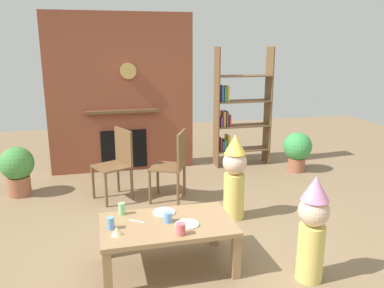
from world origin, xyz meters
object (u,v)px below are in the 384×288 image
object	(u,v)px
child_with_cone_hat	(313,226)
bookshelf	(238,112)
coffee_table	(167,229)
paper_cup_far_left	(122,209)
potted_plant_short	(17,168)
paper_cup_near_left	(111,223)
potted_plant_tall	(297,149)
paper_cup_center	(168,217)
paper_plate_front	(187,224)
dining_chair_left	(118,160)
child_in_pink	(234,175)
paper_cup_near_right	(181,229)
paper_plate_rear	(164,212)
dining_chair_middle	(174,162)
birthday_cake_slice	(117,231)

from	to	relation	value
child_with_cone_hat	bookshelf	bearing A→B (deg)	-76.93
coffee_table	paper_cup_far_left	xyz separation A→B (m)	(-0.37, 0.27, 0.12)
potted_plant_short	paper_cup_near_left	bearing A→B (deg)	-63.10
paper_cup_near_left	potted_plant_tall	size ratio (longest dim) A/B	0.17
paper_cup_center	child_with_cone_hat	bearing A→B (deg)	-23.10
paper_plate_front	dining_chair_left	size ratio (longest dim) A/B	0.23
paper_cup_far_left	paper_cup_center	bearing A→B (deg)	-33.88
child_in_pink	potted_plant_tall	xyz separation A→B (m)	(1.54, 1.38, -0.16)
bookshelf	paper_cup_near_right	distance (m)	3.44
paper_cup_far_left	paper_plate_rear	size ratio (longest dim) A/B	0.53
paper_cup_center	paper_cup_far_left	bearing A→B (deg)	146.12
dining_chair_middle	child_with_cone_hat	bearing A→B (deg)	136.09
child_with_cone_hat	paper_cup_far_left	bearing A→B (deg)	-3.68
child_with_cone_hat	coffee_table	bearing A→B (deg)	0.00
dining_chair_left	bookshelf	bearing A→B (deg)	-178.30
bookshelf	coffee_table	xyz separation A→B (m)	(-1.66, -2.78, -0.50)
bookshelf	potted_plant_tall	xyz separation A→B (m)	(0.79, -0.55, -0.52)
paper_cup_near_right	paper_cup_far_left	xyz separation A→B (m)	(-0.44, 0.51, 0.01)
paper_cup_far_left	dining_chair_left	bearing A→B (deg)	87.90
paper_cup_near_right	paper_cup_far_left	distance (m)	0.67
potted_plant_short	dining_chair_left	bearing A→B (deg)	-17.35
dining_chair_left	paper_plate_rear	bearing A→B (deg)	76.50
paper_cup_near_right	dining_chair_middle	size ratio (longest dim) A/B	0.11
paper_cup_center	paper_plate_front	world-z (taller)	paper_cup_center
dining_chair_middle	coffee_table	bearing A→B (deg)	101.32
bookshelf	paper_plate_rear	bearing A→B (deg)	-122.76
paper_plate_front	coffee_table	bearing A→B (deg)	152.37
paper_cup_near_left	potted_plant_short	bearing A→B (deg)	116.90
potted_plant_tall	potted_plant_short	world-z (taller)	potted_plant_short
bookshelf	dining_chair_left	distance (m)	2.25
dining_chair_left	child_with_cone_hat	bearing A→B (deg)	97.64
paper_cup_center	dining_chair_left	world-z (taller)	dining_chair_left
coffee_table	potted_plant_short	bearing A→B (deg)	126.16
paper_plate_front	birthday_cake_slice	bearing A→B (deg)	-175.68
dining_chair_left	potted_plant_tall	world-z (taller)	dining_chair_left
paper_cup_near_left	bookshelf	bearing A→B (deg)	52.40
paper_cup_far_left	potted_plant_short	xyz separation A→B (m)	(-1.22, 1.90, -0.11)
birthday_cake_slice	potted_plant_tall	size ratio (longest dim) A/B	0.16
paper_cup_near_left	dining_chair_left	size ratio (longest dim) A/B	0.12
paper_plate_rear	potted_plant_tall	distance (m)	3.17
potted_plant_tall	bookshelf	bearing A→B (deg)	145.08
paper_cup_center	paper_plate_rear	size ratio (longest dim) A/B	0.43
paper_cup_far_left	birthday_cake_slice	distance (m)	0.40
birthday_cake_slice	potted_plant_tall	distance (m)	3.73
paper_plate_rear	potted_plant_short	bearing A→B (deg)	129.13
bookshelf	paper_plate_front	distance (m)	3.26
paper_cup_center	child_in_pink	world-z (taller)	child_in_pink
paper_plate_front	child_in_pink	distance (m)	1.20
paper_plate_front	dining_chair_middle	xyz separation A→B (m)	(0.21, 1.60, 0.07)
paper_cup_far_left	birthday_cake_slice	bearing A→B (deg)	-99.51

